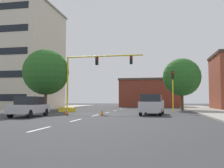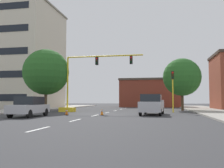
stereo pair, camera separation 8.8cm
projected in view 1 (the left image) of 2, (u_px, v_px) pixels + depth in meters
ground_plane at (102, 114)px, 25.90m from camera, size 160.00×160.00×0.00m
sidewalk_left at (29, 109)px, 36.07m from camera, size 6.00×56.00×0.14m
sidewalk_right at (214, 111)px, 31.43m from camera, size 6.00×56.00×0.14m
lane_stripe_seg_0 at (40, 129)px, 12.16m from camera, size 0.16×2.40×0.01m
lane_stripe_seg_1 at (76, 120)px, 17.56m from camera, size 0.16×2.40×0.01m
lane_stripe_seg_2 at (95, 115)px, 22.95m from camera, size 0.16×2.40×0.01m
lane_stripe_seg_3 at (107, 113)px, 28.35m from camera, size 0.16×2.40×0.01m
lane_stripe_seg_4 at (115, 111)px, 33.75m from camera, size 0.16×2.40×0.01m
lane_stripe_seg_5 at (121, 109)px, 39.14m from camera, size 0.16×2.40×0.01m
lane_stripe_seg_6 at (125, 108)px, 44.54m from camera, size 0.16×2.40×0.01m
building_tall_left at (20, 58)px, 45.87m from camera, size 13.30×13.57×18.64m
building_brick_center at (150, 93)px, 52.31m from camera, size 12.46×7.49×5.87m
traffic_signal_gantry at (78, 93)px, 30.19m from camera, size 10.20×1.20×6.83m
traffic_light_pole_right at (173, 82)px, 28.65m from camera, size 0.32×0.47×4.80m
tree_left_near at (46, 72)px, 31.17m from camera, size 5.76×5.76×7.85m
tree_right_mid at (182, 77)px, 33.78m from camera, size 5.14×5.14×7.14m
pickup_truck_silver at (152, 105)px, 24.19m from camera, size 2.40×5.53×1.99m
sedan_silver_near_left at (29, 106)px, 21.29m from camera, size 1.97×4.55×1.74m
traffic_cone_roadside_a at (102, 112)px, 23.42m from camera, size 0.36×0.36×0.63m
traffic_cone_roadside_b at (67, 112)px, 23.71m from camera, size 0.36×0.36×0.65m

